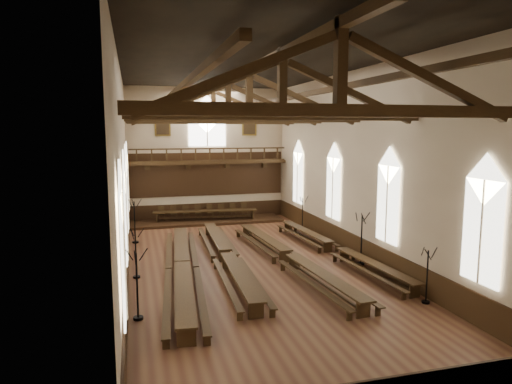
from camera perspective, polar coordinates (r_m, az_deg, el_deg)
The scene contains 21 objects.
ground at distance 23.41m, azimuth -0.80°, elevation -9.24°, with size 26.00×26.00×0.00m, color brown.
room_walls at distance 22.37m, azimuth -0.83°, elevation 6.77°, with size 26.00×26.00×26.00m.
wainscot_band at distance 23.24m, azimuth -0.80°, elevation -7.83°, with size 12.00×26.00×1.20m.
side_windows at distance 22.59m, azimuth -0.82°, elevation -0.14°, with size 11.85×19.80×4.50m.
end_window at distance 35.01m, azimuth -6.14°, elevation 8.39°, with size 2.80×0.12×3.80m.
minstrels_gallery at distance 34.90m, azimuth -6.00°, elevation 2.94°, with size 11.80×1.24×3.70m.
portraits at distance 35.01m, azimuth -6.14°, elevation 8.19°, with size 7.75×0.09×1.45m.
roof_trusses at distance 22.41m, azimuth -0.84°, elevation 11.27°, with size 11.70×25.70×2.80m.
refectory_row_a at distance 21.85m, azimuth -9.13°, elevation -9.04°, with size 2.22×14.80×0.78m.
refectory_row_b at distance 23.47m, azimuth -3.69°, elevation -7.84°, with size 1.78×14.33×0.74m.
refectory_row_c at distance 23.33m, azimuth 4.15°, elevation -7.96°, with size 1.97×14.31×0.73m.
refectory_row_d at distance 25.33m, azimuth 9.93°, elevation -6.89°, with size 1.81×13.69×0.67m.
dais at distance 34.14m, azimuth -6.33°, elevation -3.64°, with size 11.40×2.80×0.19m, color #34210F.
high_table at distance 34.01m, azimuth -6.34°, elevation -2.49°, with size 7.69×1.60×0.72m.
high_chairs at distance 34.75m, azimuth -6.53°, elevation -2.35°, with size 6.77×0.48×1.02m.
candelabrum_left_near at distance 17.51m, azimuth -14.59°, elevation -12.74°, with size 0.80×0.75×2.64m.
candelabrum_left_mid at distance 22.15m, azimuth -14.74°, elevation -8.57°, with size 0.62×0.72×2.35m.
candelabrum_left_far at distance 28.72m, azimuth -14.89°, elevation -4.57°, with size 0.80×0.81×2.72m.
candelabrum_right_near at distance 19.68m, azimuth 20.54°, elevation -11.00°, with size 0.65×0.69×2.29m.
candelabrum_right_mid at distance 24.01m, azimuth 13.01°, elevation -6.96°, with size 0.80×0.81×2.72m.
candelabrum_right_far at distance 31.42m, azimuth 5.82°, elevation -3.48°, with size 0.71×0.70×2.38m.
Camera 1 is at (-5.55, -21.67, 6.90)m, focal length 32.00 mm.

